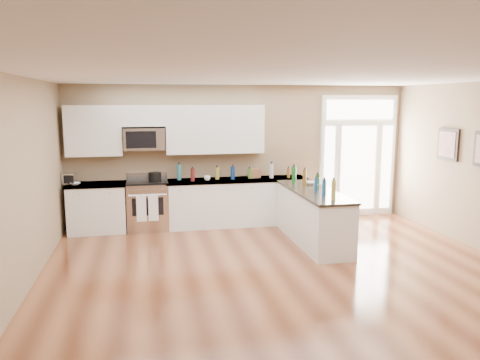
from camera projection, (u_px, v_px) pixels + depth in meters
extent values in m
plane|color=#5D2F1A|center=(304.00, 297.00, 5.98)|extent=(8.00, 8.00, 0.00)
plane|color=#927A5C|center=(242.00, 154.00, 9.61)|extent=(7.00, 0.00, 7.00)
plane|color=white|center=(309.00, 73.00, 5.51)|extent=(8.00, 8.00, 0.00)
cube|color=white|center=(97.00, 209.00, 8.91)|extent=(1.06, 0.62, 0.90)
cube|color=black|center=(99.00, 229.00, 8.98)|extent=(1.02, 0.52, 0.10)
cube|color=black|center=(96.00, 184.00, 8.83)|extent=(1.10, 0.66, 0.04)
cube|color=white|center=(237.00, 203.00, 9.44)|extent=(2.81, 0.62, 0.90)
cube|color=black|center=(237.00, 222.00, 9.51)|extent=(2.77, 0.52, 0.10)
cube|color=black|center=(237.00, 180.00, 9.36)|extent=(2.85, 0.66, 0.04)
cube|color=white|center=(313.00, 217.00, 8.25)|extent=(0.65, 2.28, 0.90)
cube|color=black|center=(312.00, 239.00, 8.31)|extent=(0.61, 2.18, 0.10)
cube|color=black|center=(313.00, 191.00, 8.17)|extent=(0.69, 2.32, 0.04)
cube|color=white|center=(94.00, 131.00, 8.80)|extent=(1.04, 0.33, 0.95)
cube|color=white|center=(215.00, 129.00, 9.25)|extent=(1.94, 0.33, 0.95)
cube|color=white|center=(144.00, 116.00, 8.94)|extent=(0.82, 0.33, 0.40)
cube|color=silver|center=(144.00, 139.00, 8.98)|extent=(0.78, 0.40, 0.42)
cube|color=black|center=(141.00, 140.00, 8.77)|extent=(0.56, 0.01, 0.32)
cube|color=white|center=(358.00, 156.00, 10.08)|extent=(1.70, 0.08, 2.60)
cube|color=white|center=(358.00, 168.00, 10.08)|extent=(0.78, 0.02, 1.80)
cube|color=white|center=(329.00, 169.00, 9.95)|extent=(0.22, 0.02, 1.80)
cube|color=white|center=(386.00, 167.00, 10.21)|extent=(0.22, 0.02, 1.80)
cube|color=white|center=(361.00, 110.00, 9.87)|extent=(1.50, 0.02, 0.40)
cube|color=black|center=(448.00, 144.00, 8.50)|extent=(0.04, 0.58, 0.58)
cube|color=#993D59|center=(447.00, 144.00, 8.49)|extent=(0.01, 0.46, 0.46)
cube|color=silver|center=(148.00, 206.00, 9.09)|extent=(0.78, 0.64, 0.92)
cube|color=black|center=(147.00, 182.00, 9.01)|extent=(0.78, 0.60, 0.03)
cube|color=silver|center=(147.00, 176.00, 9.29)|extent=(0.78, 0.04, 0.14)
cube|color=black|center=(148.00, 207.00, 8.77)|extent=(0.58, 0.01, 0.34)
cylinder|color=silver|center=(147.00, 195.00, 8.71)|extent=(0.70, 0.02, 0.02)
cube|color=white|center=(141.00, 208.00, 8.71)|extent=(0.18, 0.02, 0.50)
cube|color=white|center=(153.00, 208.00, 8.76)|extent=(0.18, 0.02, 0.50)
cylinder|color=black|center=(155.00, 176.00, 9.00)|extent=(0.29, 0.29, 0.19)
cube|color=silver|center=(70.00, 179.00, 8.76)|extent=(0.28, 0.24, 0.20)
cube|color=brown|center=(254.00, 173.00, 9.48)|extent=(0.25, 0.20, 0.18)
imported|color=white|center=(75.00, 184.00, 8.67)|extent=(0.24, 0.24, 0.04)
imported|color=white|center=(310.00, 183.00, 8.72)|extent=(0.20, 0.20, 0.05)
imported|color=white|center=(207.00, 178.00, 9.14)|extent=(0.14, 0.14, 0.10)
cylinder|color=#19591E|center=(317.00, 182.00, 8.27)|extent=(0.08, 0.08, 0.25)
cylinder|color=navy|center=(316.00, 185.00, 7.96)|extent=(0.06, 0.06, 0.24)
cylinder|color=brown|center=(289.00, 173.00, 9.49)|extent=(0.06, 0.06, 0.20)
cylinder|color=olive|center=(217.00, 173.00, 9.30)|extent=(0.08, 0.08, 0.24)
cylinder|color=#26727F|center=(179.00, 172.00, 9.20)|extent=(0.08, 0.08, 0.31)
cylinder|color=#591919|center=(193.00, 175.00, 9.09)|extent=(0.08, 0.08, 0.24)
cylinder|color=#B2B2B7|center=(271.00, 171.00, 9.45)|extent=(0.08, 0.08, 0.29)
cylinder|color=navy|center=(233.00, 173.00, 9.28)|extent=(0.08, 0.08, 0.26)
cylinder|color=#3F7226|center=(249.00, 173.00, 9.39)|extent=(0.06, 0.06, 0.20)
cylinder|color=#19591E|center=(294.00, 175.00, 8.85)|extent=(0.08, 0.08, 0.32)
cylinder|color=navy|center=(324.00, 188.00, 7.62)|extent=(0.06, 0.06, 0.27)
cylinder|color=brown|center=(305.00, 178.00, 8.58)|extent=(0.07, 0.07, 0.30)
cylinder|color=olive|center=(333.00, 190.00, 7.33)|extent=(0.07, 0.07, 0.32)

